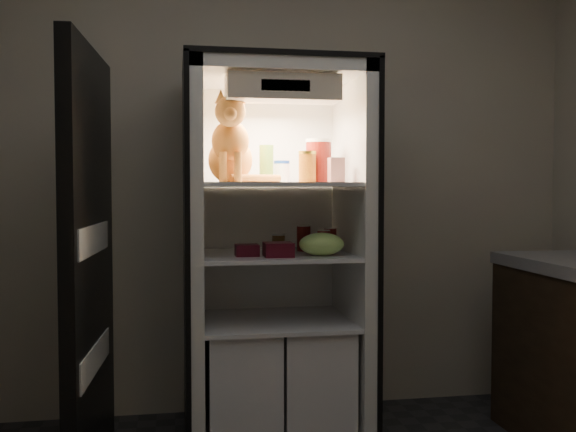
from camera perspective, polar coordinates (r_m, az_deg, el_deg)
name	(u,v)px	position (r m, az deg, el deg)	size (l,w,h in m)	color
room_shell	(345,64)	(1.91, 5.09, 13.31)	(3.60, 3.60, 3.60)	white
refrigerator	(274,281)	(3.26, -1.26, -5.81)	(0.90, 0.72, 1.88)	white
fridge_door	(89,270)	(2.86, -17.25, -4.62)	(0.11, 0.87, 1.85)	black
tabby_cat	(231,149)	(3.11, -5.12, 5.97)	(0.36, 0.41, 0.43)	orange
parmesan_shaker	(266,164)	(3.25, -1.93, 4.65)	(0.07, 0.07, 0.19)	#24862B
mayo_tub	(282,172)	(3.36, -0.57, 3.95)	(0.08, 0.08, 0.12)	white
salsa_jar	(307,167)	(3.16, 1.73, 4.39)	(0.09, 0.09, 0.15)	maroon
pepper_jar	(319,161)	(3.26, 2.73, 4.92)	(0.13, 0.13, 0.22)	maroon
cream_carton	(336,170)	(3.09, 4.30, 4.09)	(0.07, 0.07, 0.12)	silver
soda_can_a	(304,238)	(3.28, 1.40, -1.99)	(0.07, 0.07, 0.13)	black
soda_can_b	(330,239)	(3.29, 3.76, -2.09)	(0.07, 0.07, 0.12)	black
soda_can_c	(324,242)	(3.16, 3.18, -2.31)	(0.06, 0.06, 0.12)	black
condiment_jar	(279,242)	(3.27, -0.85, -2.36)	(0.07, 0.07, 0.09)	#563718
grape_bag	(322,244)	(3.07, 3.01, -2.51)	(0.22, 0.16, 0.11)	#8CB655
berry_box_left	(247,250)	(3.06, -3.67, -3.05)	(0.11, 0.11, 0.05)	#510D18
berry_box_right	(278,250)	(3.02, -0.86, -3.00)	(0.13, 0.13, 0.07)	#510D18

